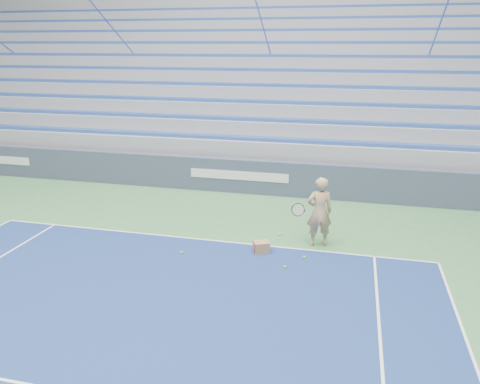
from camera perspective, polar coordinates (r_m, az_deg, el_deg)
sponsor_barrier at (r=15.08m, az=0.00°, el=1.99°), size 30.00×0.32×1.10m
bleachers at (r=20.24m, az=3.89°, el=11.21°), size 31.00×9.15×7.30m
tennis_player at (r=11.15m, az=9.63°, el=-2.40°), size 0.96×0.91×1.69m
ball_box at (r=10.89m, az=2.64°, el=-6.73°), size 0.43×0.40×0.27m
tennis_ball_0 at (r=10.72m, az=7.85°, el=-7.89°), size 0.07×0.07×0.07m
tennis_ball_1 at (r=10.93m, az=-7.16°, el=-7.32°), size 0.07×0.07×0.07m
tennis_ball_2 at (r=10.24m, az=5.52°, el=-9.06°), size 0.07×0.07×0.07m
tennis_ball_3 at (r=11.88m, az=4.85°, el=-5.14°), size 0.07×0.07×0.07m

